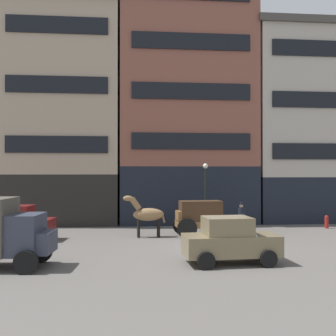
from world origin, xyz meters
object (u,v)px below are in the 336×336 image
at_px(cargo_wagon, 200,216).
at_px(sedan_dark, 17,223).
at_px(fire_hydrant_curbside, 326,222).
at_px(draft_horse, 147,214).
at_px(pedestrian_officer, 241,216).
at_px(sedan_light, 230,240).
at_px(streetlamp_curbside, 205,187).

height_order(cargo_wagon, sedan_dark, cargo_wagon).
xyz_separation_m(sedan_dark, fire_hydrant_curbside, (18.42, 2.79, -0.49)).
relative_size(draft_horse, fire_hydrant_curbside, 2.83).
height_order(draft_horse, pedestrian_officer, draft_horse).
xyz_separation_m(cargo_wagon, draft_horse, (-2.95, -0.00, 0.12)).
height_order(sedan_light, streetlamp_curbside, streetlamp_curbside).
distance_m(draft_horse, fire_hydrant_curbside, 11.84).
relative_size(sedan_light, pedestrian_officer, 2.11).
xyz_separation_m(streetlamp_curbside, fire_hydrant_curbside, (7.83, 0.06, -2.24)).
distance_m(sedan_dark, pedestrian_officer, 12.52).
xyz_separation_m(sedan_dark, sedan_light, (9.85, -6.34, 0.00)).
xyz_separation_m(sedan_light, pedestrian_officer, (2.60, 7.64, 0.07)).
bearing_deg(draft_horse, pedestrian_officer, 9.57).
height_order(sedan_light, pedestrian_officer, sedan_light).
relative_size(draft_horse, sedan_dark, 0.61).
relative_size(sedan_dark, sedan_light, 1.01).
relative_size(cargo_wagon, streetlamp_curbside, 0.72).
bearing_deg(cargo_wagon, streetlamp_curbside, 71.75).
distance_m(cargo_wagon, sedan_light, 6.71).
height_order(cargo_wagon, fire_hydrant_curbside, cargo_wagon).
distance_m(cargo_wagon, fire_hydrant_curbside, 8.98).
xyz_separation_m(cargo_wagon, sedan_dark, (-9.81, -0.36, -0.23)).
bearing_deg(sedan_light, cargo_wagon, 90.34).
bearing_deg(fire_hydrant_curbside, streetlamp_curbside, -179.54).
bearing_deg(streetlamp_curbside, pedestrian_officer, -37.33).
height_order(cargo_wagon, sedan_light, cargo_wagon).
bearing_deg(fire_hydrant_curbside, draft_horse, -168.14).
bearing_deg(pedestrian_officer, sedan_dark, -174.03).
height_order(streetlamp_curbside, fire_hydrant_curbside, streetlamp_curbside).
xyz_separation_m(draft_horse, sedan_dark, (-6.86, -0.36, -0.36)).
xyz_separation_m(draft_horse, streetlamp_curbside, (3.73, 2.37, 1.40)).
distance_m(pedestrian_officer, fire_hydrant_curbside, 6.17).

